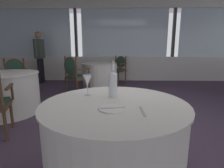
# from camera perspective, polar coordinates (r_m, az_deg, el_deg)

# --- Properties ---
(ground_plane) EXTENTS (14.01, 14.01, 0.00)m
(ground_plane) POSITION_cam_1_polar(r_m,az_deg,el_deg) (2.81, 7.26, -12.92)
(ground_plane) COLOR #47384C
(window_wall_far) EXTENTS (10.78, 0.14, 2.72)m
(window_wall_far) POSITION_cam_1_polar(r_m,az_deg,el_deg) (6.29, 4.05, 11.05)
(window_wall_far) COLOR silver
(window_wall_far) RESTS_ON ground_plane
(foreground_table) EXTENTS (1.20, 1.20, 0.73)m
(foreground_table) POSITION_cam_1_polar(r_m,az_deg,el_deg) (1.58, 0.80, -18.82)
(foreground_table) COLOR silver
(foreground_table) RESTS_ON ground_plane
(side_plate) EXTENTS (0.19, 0.19, 0.01)m
(side_plate) POSITION_cam_1_polar(r_m,az_deg,el_deg) (1.28, -0.12, -8.11)
(side_plate) COLOR white
(side_plate) RESTS_ON foreground_table
(butter_knife) EXTENTS (0.20, 0.05, 0.00)m
(butter_knife) POSITION_cam_1_polar(r_m,az_deg,el_deg) (1.28, -0.12, -7.90)
(butter_knife) COLOR silver
(butter_knife) RESTS_ON foreground_table
(dinner_fork) EXTENTS (0.03, 0.19, 0.00)m
(dinner_fork) POSITION_cam_1_polar(r_m,az_deg,el_deg) (1.26, 9.96, -8.78)
(dinner_fork) COLOR silver
(dinner_fork) RESTS_ON foreground_table
(water_bottle) EXTENTS (0.08, 0.08, 0.33)m
(water_bottle) POSITION_cam_1_polar(r_m,az_deg,el_deg) (1.57, 0.28, 0.44)
(water_bottle) COLOR white
(water_bottle) RESTS_ON foreground_table
(wine_glass) EXTENTS (0.08, 0.08, 0.19)m
(wine_glass) POSITION_cam_1_polar(r_m,az_deg,el_deg) (1.63, -8.07, 1.01)
(wine_glass) COLOR white
(wine_glass) RESTS_ON foreground_table
(background_table_0) EXTENTS (1.17, 1.17, 0.73)m
(background_table_0) POSITION_cam_1_polar(r_m,az_deg,el_deg) (3.68, -31.43, -2.58)
(background_table_0) COLOR silver
(background_table_0) RESTS_ON ground_plane
(dining_chair_0_0) EXTENTS (0.63, 0.59, 0.93)m
(dining_chair_0_0) POSITION_cam_1_polar(r_m,az_deg,el_deg) (4.62, -29.27, 2.53)
(dining_chair_0_0) COLOR brown
(dining_chair_0_0) RESTS_ON ground_plane
(background_table_1) EXTENTS (1.01, 1.01, 0.73)m
(background_table_1) POSITION_cam_1_polar(r_m,az_deg,el_deg) (5.08, -4.00, 2.70)
(background_table_1) COLOR silver
(background_table_1) RESTS_ON ground_plane
(dining_chair_1_0) EXTENTS (0.66, 0.65, 0.90)m
(dining_chair_1_0) POSITION_cam_1_polar(r_m,az_deg,el_deg) (5.77, 2.14, 5.49)
(dining_chair_1_0) COLOR brown
(dining_chair_1_0) RESTS_ON ground_plane
(dining_chair_1_1) EXTENTS (0.66, 0.65, 0.97)m
(dining_chair_1_1) POSITION_cam_1_polar(r_m,az_deg,el_deg) (4.41, -12.20, 3.53)
(dining_chair_1_1) COLOR brown
(dining_chair_1_1) RESTS_ON ground_plane
(diner_person_0) EXTENTS (0.22, 0.53, 1.68)m
(diner_person_0) POSITION_cam_1_polar(r_m,az_deg,el_deg) (6.28, -22.59, 9.00)
(diner_person_0) COLOR black
(diner_person_0) RESTS_ON ground_plane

